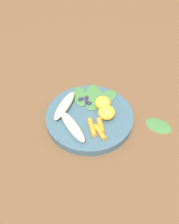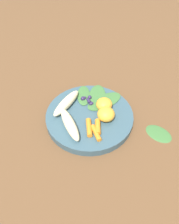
% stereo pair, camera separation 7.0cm
% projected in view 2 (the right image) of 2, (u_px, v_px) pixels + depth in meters
% --- Properties ---
extents(ground_plane, '(2.40, 2.40, 0.00)m').
position_uv_depth(ground_plane, '(90.00, 119.00, 0.73)').
color(ground_plane, brown).
extents(bowl, '(0.28, 0.28, 0.03)m').
position_uv_depth(bowl, '(90.00, 117.00, 0.72)').
color(bowl, '#385666').
rests_on(bowl, ground_plane).
extents(banana_peeled_left, '(0.14, 0.06, 0.03)m').
position_uv_depth(banana_peeled_left, '(70.00, 124.00, 0.66)').
color(banana_peeled_left, beige).
rests_on(banana_peeled_left, bowl).
extents(banana_peeled_right, '(0.12, 0.12, 0.03)m').
position_uv_depth(banana_peeled_right, '(66.00, 103.00, 0.72)').
color(banana_peeled_right, beige).
rests_on(banana_peeled_right, bowl).
extents(orange_segment_near, '(0.05, 0.05, 0.04)m').
position_uv_depth(orange_segment_near, '(104.00, 104.00, 0.71)').
color(orange_segment_near, '#F4A833').
rests_on(orange_segment_near, bowl).
extents(orange_segment_far, '(0.06, 0.06, 0.04)m').
position_uv_depth(orange_segment_far, '(106.00, 114.00, 0.68)').
color(orange_segment_far, '#F4A833').
rests_on(orange_segment_far, bowl).
extents(carrot_front, '(0.07, 0.03, 0.02)m').
position_uv_depth(carrot_front, '(89.00, 128.00, 0.66)').
color(carrot_front, orange).
rests_on(carrot_front, bowl).
extents(carrot_mid_left, '(0.06, 0.02, 0.01)m').
position_uv_depth(carrot_mid_left, '(97.00, 133.00, 0.65)').
color(carrot_mid_left, orange).
rests_on(carrot_mid_left, bowl).
extents(carrot_mid_right, '(0.05, 0.03, 0.02)m').
position_uv_depth(carrot_mid_right, '(98.00, 127.00, 0.66)').
color(carrot_mid_right, orange).
rests_on(carrot_mid_right, bowl).
extents(blueberry_pile, '(0.04, 0.04, 0.01)m').
position_uv_depth(blueberry_pile, '(88.00, 100.00, 0.74)').
color(blueberry_pile, '#2D234C').
rests_on(blueberry_pile, bowl).
extents(coconut_shred_patch, '(0.04, 0.04, 0.00)m').
position_uv_depth(coconut_shred_patch, '(94.00, 99.00, 0.76)').
color(coconut_shred_patch, white).
rests_on(coconut_shred_patch, bowl).
extents(kale_leaf_left, '(0.11, 0.15, 0.00)m').
position_uv_depth(kale_leaf_left, '(104.00, 101.00, 0.75)').
color(kale_leaf_left, '#3D7038').
rests_on(kale_leaf_left, bowl).
extents(kale_leaf_right, '(0.14, 0.10, 0.00)m').
position_uv_depth(kale_leaf_right, '(97.00, 97.00, 0.76)').
color(kale_leaf_right, '#3D7038').
rests_on(kale_leaf_right, bowl).
extents(kale_leaf_rear, '(0.11, 0.06, 0.00)m').
position_uv_depth(kale_leaf_rear, '(83.00, 95.00, 0.76)').
color(kale_leaf_rear, '#3D7038').
rests_on(kale_leaf_rear, bowl).
extents(kale_leaf_stray, '(0.10, 0.10, 0.01)m').
position_uv_depth(kale_leaf_stray, '(159.00, 133.00, 0.68)').
color(kale_leaf_stray, '#3D7038').
rests_on(kale_leaf_stray, ground_plane).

